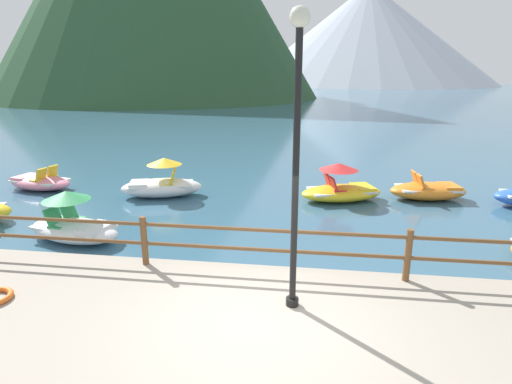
{
  "coord_description": "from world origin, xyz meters",
  "views": [
    {
      "loc": [
        0.68,
        -5.34,
        3.92
      ],
      "look_at": [
        -0.74,
        5.0,
        0.9
      ],
      "focal_mm": 29.26,
      "sensor_mm": 36.0,
      "label": 1
    }
  ],
  "objects": [
    {
      "name": "ground_plane",
      "position": [
        0.0,
        40.0,
        0.0
      ],
      "size": [
        200.0,
        200.0,
        0.0
      ],
      "primitive_type": "plane",
      "color": "#38607A"
    },
    {
      "name": "dock_railing",
      "position": [
        -0.0,
        1.55,
        0.98
      ],
      "size": [
        23.92,
        0.12,
        0.95
      ],
      "color": "brown",
      "rests_on": "promenade_dock"
    },
    {
      "name": "lamp_post",
      "position": [
        0.45,
        0.47,
        3.0
      ],
      "size": [
        0.28,
        0.28,
        4.34
      ],
      "color": "black",
      "rests_on": "promenade_dock"
    },
    {
      "name": "pedal_boat_0",
      "position": [
        -4.12,
        7.16,
        0.41
      ],
      "size": [
        2.79,
        1.82,
        1.28
      ],
      "color": "white",
      "rests_on": "ground"
    },
    {
      "name": "pedal_boat_3",
      "position": [
        4.38,
        8.02,
        0.28
      ],
      "size": [
        2.51,
        1.47,
        0.87
      ],
      "color": "orange",
      "rests_on": "ground"
    },
    {
      "name": "pedal_boat_4",
      "position": [
        -8.61,
        7.43,
        0.25
      ],
      "size": [
        2.5,
        1.65,
        0.82
      ],
      "color": "pink",
      "rests_on": "ground"
    },
    {
      "name": "pedal_boat_6",
      "position": [
        1.63,
        7.52,
        0.38
      ],
      "size": [
        2.84,
        1.99,
        1.2
      ],
      "color": "yellow",
      "rests_on": "ground"
    },
    {
      "name": "pedal_boat_7",
      "position": [
        -4.95,
        3.38,
        0.38
      ],
      "size": [
        2.65,
        1.74,
        1.21
      ],
      "color": "white",
      "rests_on": "ground"
    },
    {
      "name": "distant_peak",
      "position": [
        15.48,
        130.54,
        14.29
      ],
      "size": [
        74.75,
        74.75,
        28.58
      ],
      "primitive_type": "cone",
      "color": "#A8B2C1",
      "rests_on": "ground"
    }
  ]
}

